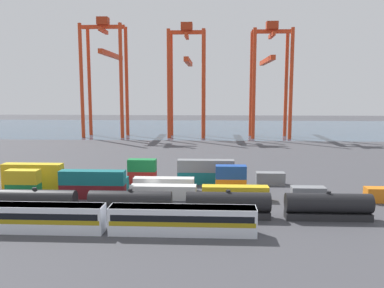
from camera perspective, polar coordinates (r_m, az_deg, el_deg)
ground_plane at (r=117.39m, az=-2.91°, el=-2.03°), size 420.00×420.00×0.00m
harbour_water at (r=213.42m, az=-0.31°, el=2.35°), size 400.00×110.00×0.01m
passenger_train at (r=57.34m, az=-12.22°, el=-10.40°), size 41.66×3.14×3.90m
freight_tank_row at (r=63.82m, az=-8.91°, el=-8.47°), size 74.89×3.00×4.46m
shipping_container_1 at (r=80.74m, az=-23.18°, el=-6.18°), size 6.04×2.44×2.60m
shipping_container_2 at (r=80.19m, az=-23.28°, el=-4.37°), size 6.04×2.44×2.60m
shipping_container_3 at (r=75.94m, az=-14.15°, el=-6.64°), size 12.10×2.44×2.60m
shipping_container_4 at (r=75.35m, az=-14.21°, el=-4.72°), size 12.10×2.44×2.60m
shipping_container_5 at (r=73.23m, az=-4.16°, el=-6.95°), size 12.10×2.44×2.60m
shipping_container_6 at (r=72.84m, az=6.26°, el=-7.06°), size 12.10×2.44×2.60m
shipping_container_7 at (r=74.81m, az=16.46°, el=-6.94°), size 6.04×2.44×2.60m
shipping_container_8 at (r=78.95m, az=25.86°, el=-6.63°), size 6.04×2.44×2.60m
shipping_container_11 at (r=86.69m, az=-21.99°, el=-5.19°), size 12.10×2.44×2.60m
shipping_container_12 at (r=86.17m, az=-22.08°, el=-3.51°), size 12.10×2.44×2.60m
shipping_container_13 at (r=82.02m, az=-13.45°, el=-5.55°), size 12.10×2.44×2.60m
shipping_container_14 at (r=79.35m, az=-4.10°, el=-5.80°), size 12.10×2.44×2.60m
shipping_container_15 at (r=78.89m, az=5.64°, el=-5.90°), size 6.04×2.44×2.60m
shipping_container_16 at (r=78.32m, az=5.66°, el=-4.05°), size 6.04×2.44×2.60m
shipping_container_17 at (r=94.90m, az=-23.85°, el=-4.21°), size 6.04×2.44×2.60m
shipping_container_18 at (r=89.60m, az=-15.94°, el=-4.52°), size 12.10×2.44×2.60m
shipping_container_19 at (r=86.19m, az=-7.21°, el=-4.76°), size 6.04×2.44×2.60m
shipping_container_20 at (r=85.67m, az=-7.24°, el=-3.06°), size 6.04×2.44×2.60m
shipping_container_21 at (r=84.90m, az=2.00°, el=-4.89°), size 12.10×2.44×2.60m
shipping_container_22 at (r=84.38m, az=2.01°, el=-3.17°), size 12.10×2.44×2.60m
shipping_container_23 at (r=85.83m, az=11.26°, el=-4.90°), size 6.04×2.44×2.60m
gantry_crane_west at (r=179.65m, az=-12.34°, el=10.97°), size 18.48×38.34×50.86m
gantry_crane_central at (r=173.52m, az=-0.70°, el=10.63°), size 16.05×35.62×48.36m
gantry_crane_east at (r=175.44m, az=11.21°, el=10.55°), size 16.79×38.80×48.46m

